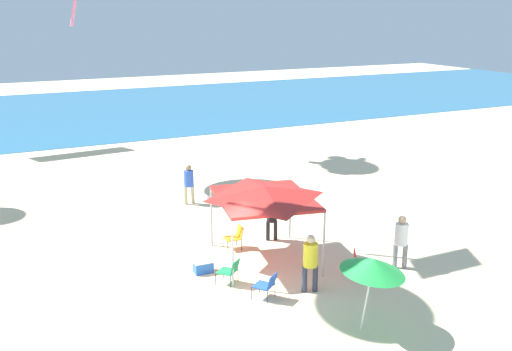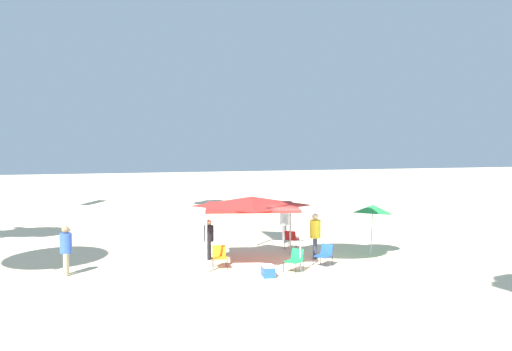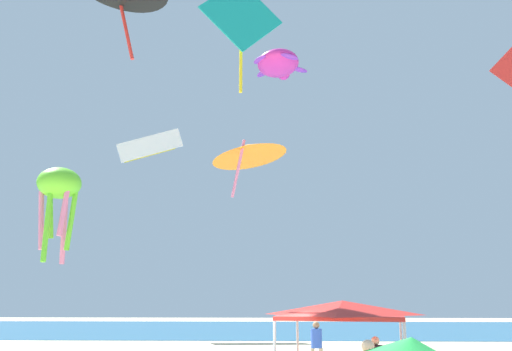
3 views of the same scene
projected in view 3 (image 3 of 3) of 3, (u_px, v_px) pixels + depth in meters
ocean_strip at (271, 329)px, 46.45m from camera, size 120.00×26.80×0.02m
canopy_tent at (343, 310)px, 13.97m from camera, size 3.64×4.01×2.61m
beach_umbrella at (411, 349)px, 8.60m from camera, size 1.74×1.73×2.21m
person_beachcomber at (316, 342)px, 20.35m from camera, size 0.47×0.42×1.78m
kite_delta_orange at (248, 151)px, 28.51m from camera, size 4.96×4.91×3.55m
kite_diamond_teal at (241, 19)px, 21.03m from camera, size 3.27×1.32×4.95m
kite_octopus_lime at (59, 188)px, 29.19m from camera, size 2.34×2.34×5.19m
kite_parafoil_white at (150, 146)px, 42.91m from camera, size 5.10×2.18×3.19m
kite_turtle_magenta at (278, 64)px, 36.40m from camera, size 3.98×4.45×1.66m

